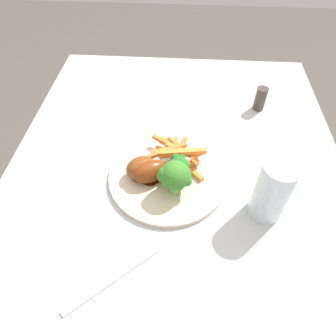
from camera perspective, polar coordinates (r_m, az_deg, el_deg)
name	(u,v)px	position (r m, az deg, el deg)	size (l,w,h in m)	color
ground_plane	(172,299)	(1.34, 0.69, -23.47)	(6.00, 6.00, 0.00)	#4C4742
dining_table	(174,214)	(0.75, 1.13, -8.75)	(1.08, 0.77, 0.75)	#B7B7BC
dinner_plate	(168,176)	(0.67, 0.00, -1.46)	(0.26, 0.26, 0.01)	beige
broccoli_floret_front	(173,176)	(0.60, 0.97, -1.48)	(0.06, 0.06, 0.08)	#78B65B
broccoli_floret_middle	(179,174)	(0.61, 2.13, -1.21)	(0.05, 0.06, 0.06)	#87B15E
broccoli_floret_back	(179,166)	(0.63, 2.01, 0.29)	(0.05, 0.04, 0.06)	#92B84A
carrot_fries_pile	(178,155)	(0.68, 1.90, 2.53)	(0.13, 0.13, 0.04)	orange
chicken_drumstick_near	(143,167)	(0.65, -4.69, 0.13)	(0.09, 0.12, 0.05)	#53220D
chicken_drumstick_far	(152,171)	(0.64, -3.03, -0.55)	(0.09, 0.13, 0.05)	#521D09
fork	(113,279)	(0.56, -10.35, -19.91)	(0.19, 0.01, 0.01)	silver
water_glass	(273,191)	(0.60, 19.17, -4.06)	(0.07, 0.07, 0.14)	silver
pepper_shaker	(260,99)	(0.87, 17.06, 12.40)	(0.03, 0.03, 0.06)	#423833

